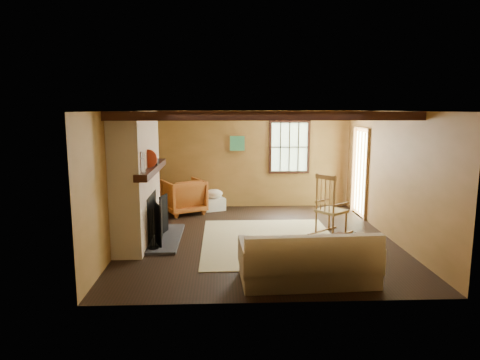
{
  "coord_description": "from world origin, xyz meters",
  "views": [
    {
      "loc": [
        -0.68,
        -7.84,
        2.43
      ],
      "look_at": [
        -0.33,
        0.4,
        1.06
      ],
      "focal_mm": 32.0,
      "sensor_mm": 36.0,
      "label": 1
    }
  ],
  "objects_px": {
    "fireplace": "(138,182)",
    "rocking_chair": "(330,209)",
    "laundry_basket": "(214,204)",
    "armchair": "(184,196)",
    "sofa": "(309,264)"
  },
  "relations": [
    {
      "from": "sofa",
      "to": "fireplace",
      "type": "bearing_deg",
      "value": 139.77
    },
    {
      "from": "rocking_chair",
      "to": "armchair",
      "type": "bearing_deg",
      "value": 20.33
    },
    {
      "from": "rocking_chair",
      "to": "armchair",
      "type": "xyz_separation_m",
      "value": [
        -3.01,
        1.85,
        -0.1
      ]
    },
    {
      "from": "rocking_chair",
      "to": "fireplace",
      "type": "bearing_deg",
      "value": 55.35
    },
    {
      "from": "rocking_chair",
      "to": "laundry_basket",
      "type": "height_order",
      "value": "rocking_chair"
    },
    {
      "from": "fireplace",
      "to": "armchair",
      "type": "xyz_separation_m",
      "value": [
        0.64,
        2.07,
        -0.69
      ]
    },
    {
      "from": "laundry_basket",
      "to": "armchair",
      "type": "xyz_separation_m",
      "value": [
        -0.7,
        -0.29,
        0.26
      ]
    },
    {
      "from": "fireplace",
      "to": "rocking_chair",
      "type": "relative_size",
      "value": 1.99
    },
    {
      "from": "sofa",
      "to": "armchair",
      "type": "distance_m",
      "value": 4.71
    },
    {
      "from": "sofa",
      "to": "armchair",
      "type": "bearing_deg",
      "value": 114.25
    },
    {
      "from": "sofa",
      "to": "rocking_chair",
      "type": "bearing_deg",
      "value": 66.73
    },
    {
      "from": "fireplace",
      "to": "laundry_basket",
      "type": "distance_m",
      "value": 2.87
    },
    {
      "from": "laundry_basket",
      "to": "armchair",
      "type": "bearing_deg",
      "value": -157.83
    },
    {
      "from": "fireplace",
      "to": "armchair",
      "type": "distance_m",
      "value": 2.28
    },
    {
      "from": "laundry_basket",
      "to": "armchair",
      "type": "distance_m",
      "value": 0.8
    }
  ]
}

